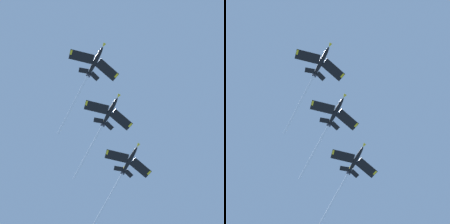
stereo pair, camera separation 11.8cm
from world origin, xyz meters
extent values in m
ellipsoid|color=black|center=(-6.15, 9.77, 163.05)|extent=(11.07, 7.71, 3.66)
cone|color=yellow|center=(-0.57, 6.30, 164.35)|extent=(2.16, 1.97, 1.49)
ellipsoid|color=black|center=(-4.50, 8.74, 164.05)|extent=(3.01, 2.39, 1.43)
cube|color=black|center=(-4.00, 14.67, 162.80)|extent=(6.16, 9.66, 0.90)
cube|color=yellow|center=(-2.11, 18.32, 162.86)|extent=(1.92, 1.21, 0.47)
cube|color=black|center=(-9.60, 5.67, 162.80)|extent=(8.95, 8.83, 0.90)
cube|color=yellow|center=(-12.03, 2.36, 162.86)|extent=(1.75, 1.77, 0.47)
cube|color=black|center=(-9.11, 14.29, 162.08)|extent=(2.61, 3.93, 0.51)
cube|color=black|center=(-11.52, 10.42, 162.08)|extent=(3.91, 3.69, 0.51)
cube|color=yellow|center=(-10.38, 12.40, 163.49)|extent=(2.56, 1.68, 3.21)
cylinder|color=#38383D|center=(-10.73, 13.14, 161.83)|extent=(1.39, 1.28, 0.98)
cylinder|color=#38383D|center=(-11.20, 12.38, 161.83)|extent=(1.39, 1.28, 0.98)
cylinder|color=white|center=(-21.57, 19.35, 159.35)|extent=(21.43, 13.73, 5.65)
ellipsoid|color=black|center=(-10.80, 28.64, 159.74)|extent=(11.10, 7.66, 3.56)
cone|color=yellow|center=(-5.19, 25.20, 160.98)|extent=(2.16, 1.96, 1.48)
ellipsoid|color=black|center=(-9.13, 27.62, 160.72)|extent=(3.01, 2.38, 1.40)
cube|color=black|center=(-8.68, 33.56, 159.49)|extent=(6.12, 9.66, 0.87)
cube|color=yellow|center=(-6.80, 37.22, 159.55)|extent=(1.92, 1.21, 0.45)
cube|color=black|center=(-14.22, 24.53, 159.49)|extent=(8.93, 8.85, 0.87)
cube|color=yellow|center=(-16.64, 21.20, 159.55)|extent=(1.75, 1.77, 0.45)
cube|color=black|center=(-13.79, 33.16, 158.81)|extent=(2.59, 3.92, 0.49)
cube|color=black|center=(-16.18, 29.27, 158.81)|extent=(3.91, 3.70, 0.49)
cube|color=yellow|center=(-15.04, 31.25, 160.22)|extent=(2.55, 1.66, 3.20)
cylinder|color=#38383D|center=(-15.40, 32.00, 158.56)|extent=(1.38, 1.27, 0.97)
cylinder|color=#38383D|center=(-15.87, 31.23, 158.56)|extent=(1.38, 1.27, 0.97)
cylinder|color=white|center=(-25.88, 37.90, 156.29)|extent=(20.74, 13.19, 5.32)
ellipsoid|color=black|center=(-13.86, 49.40, 157.54)|extent=(11.10, 7.61, 3.79)
cone|color=yellow|center=(-8.26, 45.99, 158.92)|extent=(2.17, 1.97, 1.50)
ellipsoid|color=black|center=(-12.21, 48.39, 158.56)|extent=(3.02, 2.37, 1.46)
cube|color=black|center=(-11.76, 54.32, 157.28)|extent=(6.08, 9.65, 0.93)
cube|color=yellow|center=(-9.90, 57.99, 157.34)|extent=(1.91, 1.20, 0.49)
cube|color=black|center=(-17.26, 45.27, 157.28)|extent=(8.90, 8.86, 0.93)
cube|color=yellow|center=(-19.67, 41.93, 157.34)|extent=(1.75, 1.76, 0.49)
cube|color=black|center=(-16.86, 53.89, 156.52)|extent=(2.57, 3.92, 0.53)
cube|color=black|center=(-19.22, 49.99, 156.52)|extent=(3.90, 3.71, 0.53)
cube|color=yellow|center=(-18.12, 51.99, 157.93)|extent=(2.59, 1.67, 3.23)
cylinder|color=#38383D|center=(-18.46, 52.72, 156.26)|extent=(1.39, 1.28, 0.99)
cylinder|color=#38383D|center=(-18.93, 51.95, 156.26)|extent=(1.39, 1.28, 0.99)
cylinder|color=white|center=(-29.24, 58.75, 153.67)|extent=(21.35, 13.43, 5.90)
camera|label=1|loc=(21.99, -26.91, 1.92)|focal=72.53mm
camera|label=2|loc=(21.89, -26.97, 1.92)|focal=72.53mm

